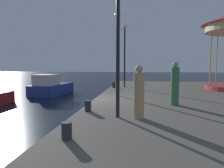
% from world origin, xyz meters
% --- Properties ---
extents(ground_plane, '(120.00, 120.00, 0.00)m').
position_xyz_m(ground_plane, '(0.00, 0.00, 0.00)').
color(ground_plane, black).
extents(motorboat_blue, '(2.53, 4.26, 1.72)m').
position_xyz_m(motorboat_blue, '(-5.17, 6.27, 0.64)').
color(motorboat_blue, navy).
rests_on(motorboat_blue, ground).
extents(lamp_post_near_edge, '(0.36, 0.36, 4.23)m').
position_xyz_m(lamp_post_near_edge, '(1.55, -3.43, 3.70)').
color(lamp_post_near_edge, black).
rests_on(lamp_post_near_edge, quay_dock).
extents(lamp_post_mid_promenade, '(0.36, 0.36, 4.54)m').
position_xyz_m(lamp_post_mid_promenade, '(1.06, 1.14, 3.88)').
color(lamp_post_mid_promenade, black).
rests_on(lamp_post_mid_promenade, quay_dock).
extents(lamp_post_far_end, '(0.36, 0.36, 4.73)m').
position_xyz_m(lamp_post_far_end, '(1.10, 5.71, 3.99)').
color(lamp_post_far_end, black).
rests_on(lamp_post_far_end, quay_dock).
extents(bollard_center, '(0.24, 0.24, 0.40)m').
position_xyz_m(bollard_center, '(0.35, 5.02, 1.00)').
color(bollard_center, '#2D2D33').
rests_on(bollard_center, quay_dock).
extents(bollard_south, '(0.24, 0.24, 0.40)m').
position_xyz_m(bollard_south, '(0.60, -5.56, 1.00)').
color(bollard_south, '#2D2D33').
rests_on(bollard_south, quay_dock).
extents(bollard_north, '(0.24, 0.24, 0.40)m').
position_xyz_m(bollard_north, '(0.37, -2.72, 1.00)').
color(bollard_north, '#2D2D33').
rests_on(bollard_north, quay_dock).
extents(person_far_corner, '(0.34, 0.34, 1.85)m').
position_xyz_m(person_far_corner, '(3.74, -1.08, 1.67)').
color(person_far_corner, '#387247').
rests_on(person_far_corner, quay_dock).
extents(person_mid_promenade, '(0.34, 0.34, 1.70)m').
position_xyz_m(person_mid_promenade, '(2.23, -3.46, 1.60)').
color(person_mid_promenade, tan).
rests_on(person_mid_promenade, quay_dock).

